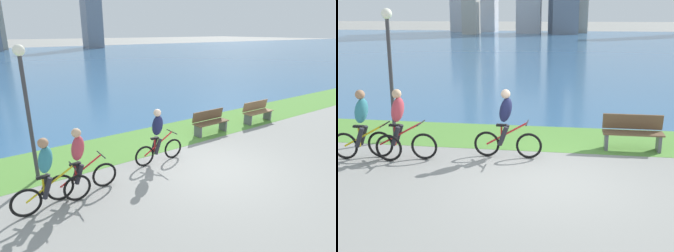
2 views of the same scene
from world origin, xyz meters
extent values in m
plane|color=gray|center=(0.00, 0.00, 0.00)|extent=(300.00, 300.00, 0.00)
cube|color=#59933D|center=(0.00, 3.18, 0.00)|extent=(120.00, 2.48, 0.01)
cube|color=#386693|center=(0.00, 38.44, 0.00)|extent=(300.00, 68.04, 0.00)
torus|color=black|center=(-0.51, 1.40, 0.32)|extent=(0.63, 0.06, 0.63)
torus|color=black|center=(-1.54, 1.40, 0.32)|extent=(0.63, 0.06, 0.63)
cylinder|color=red|center=(-1.05, 1.40, 0.60)|extent=(1.00, 0.04, 0.60)
cylinder|color=red|center=(-1.18, 1.40, 0.55)|extent=(0.04, 0.04, 0.47)
cube|color=black|center=(-1.18, 1.40, 0.80)|extent=(0.24, 0.10, 0.05)
cylinder|color=black|center=(-0.56, 1.40, 0.88)|extent=(0.03, 0.52, 0.03)
ellipsoid|color=#1E234C|center=(-1.08, 1.40, 1.18)|extent=(0.40, 0.36, 0.65)
sphere|color=beige|center=(-1.08, 1.40, 1.56)|extent=(0.22, 0.22, 0.22)
cylinder|color=#26262D|center=(-1.13, 1.50, 0.56)|extent=(0.27, 0.11, 0.49)
cylinder|color=#26262D|center=(-1.13, 1.30, 0.56)|extent=(0.27, 0.11, 0.49)
torus|color=black|center=(-2.97, 0.96, 0.32)|extent=(0.65, 0.06, 0.65)
torus|color=black|center=(-4.07, 0.96, 0.32)|extent=(0.65, 0.06, 0.65)
cylinder|color=red|center=(-3.55, 0.96, 0.61)|extent=(1.07, 0.04, 0.61)
cylinder|color=red|center=(-3.68, 0.96, 0.56)|extent=(0.04, 0.04, 0.47)
cube|color=black|center=(-3.68, 0.96, 0.82)|extent=(0.24, 0.10, 0.05)
cylinder|color=black|center=(-3.02, 0.96, 0.90)|extent=(0.03, 0.52, 0.03)
ellipsoid|color=#BF3F4C|center=(-3.58, 0.96, 1.20)|extent=(0.40, 0.36, 0.65)
sphere|color=#D8AD84|center=(-3.58, 0.96, 1.58)|extent=(0.22, 0.22, 0.22)
cylinder|color=#26262D|center=(-3.63, 1.06, 0.58)|extent=(0.27, 0.11, 0.49)
cylinder|color=#26262D|center=(-3.63, 0.86, 0.58)|extent=(0.27, 0.11, 0.49)
torus|color=black|center=(-3.75, 0.71, 0.33)|extent=(0.65, 0.06, 0.65)
torus|color=black|center=(-4.85, 0.71, 0.33)|extent=(0.65, 0.06, 0.65)
cylinder|color=gold|center=(-4.32, 0.71, 0.61)|extent=(1.07, 0.04, 0.61)
cylinder|color=gold|center=(-4.46, 0.71, 0.56)|extent=(0.04, 0.04, 0.48)
cube|color=black|center=(-4.46, 0.71, 0.82)|extent=(0.24, 0.10, 0.05)
cylinder|color=black|center=(-3.80, 0.71, 0.90)|extent=(0.03, 0.52, 0.03)
ellipsoid|color=teal|center=(-4.35, 0.71, 1.20)|extent=(0.40, 0.36, 0.65)
sphere|color=#A57A59|center=(-4.35, 0.71, 1.58)|extent=(0.22, 0.22, 0.22)
cylinder|color=#26262D|center=(-4.41, 0.81, 0.58)|extent=(0.27, 0.11, 0.49)
cylinder|color=#26262D|center=(-4.41, 0.61, 0.58)|extent=(0.27, 0.11, 0.49)
cube|color=brown|center=(2.03, 2.42, 0.45)|extent=(1.50, 0.45, 0.04)
cube|color=brown|center=(2.03, 2.62, 0.70)|extent=(1.50, 0.11, 0.40)
cube|color=#595960|center=(2.68, 2.42, 0.23)|extent=(0.08, 0.37, 0.45)
cube|color=#595960|center=(1.38, 2.42, 0.23)|extent=(0.08, 0.37, 0.45)
cylinder|color=#38383D|center=(-4.30, 2.37, 1.64)|extent=(0.10, 0.10, 3.27)
sphere|color=white|center=(-4.30, 2.37, 3.37)|extent=(0.28, 0.28, 0.28)
cube|color=#B7B7BC|center=(-19.38, 67.71, 4.54)|extent=(2.20, 3.93, 9.07)
cube|color=#B7B7BC|center=(-6.57, 63.70, 5.21)|extent=(3.87, 3.68, 10.42)
cube|color=slate|center=(-0.55, 61.32, 4.70)|extent=(3.96, 3.59, 9.39)
camera|label=1|loc=(-5.44, -5.43, 3.81)|focal=31.20mm
camera|label=2|loc=(0.39, -8.36, 3.42)|focal=45.86mm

